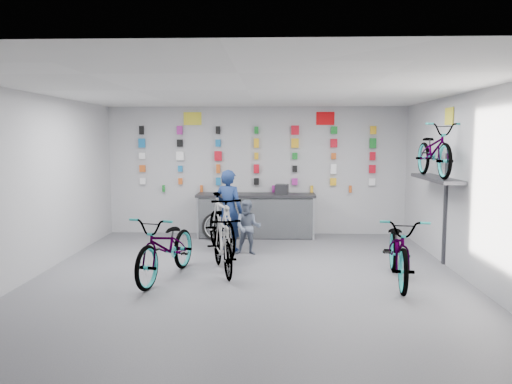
{
  "coord_description": "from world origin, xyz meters",
  "views": [
    {
      "loc": [
        0.41,
        -7.75,
        2.27
      ],
      "look_at": [
        0.08,
        1.4,
        1.28
      ],
      "focal_mm": 35.0,
      "sensor_mm": 36.0,
      "label": 1
    }
  ],
  "objects_px": {
    "bike_right": "(399,249)",
    "customer": "(248,227)",
    "counter": "(256,216)",
    "clerk": "(229,210)",
    "bike_left": "(167,246)",
    "bike_center": "(222,243)",
    "bike_service": "(221,224)"
  },
  "relations": [
    {
      "from": "bike_left",
      "to": "bike_right",
      "type": "xyz_separation_m",
      "value": [
        3.69,
        -0.07,
        0.01
      ]
    },
    {
      "from": "bike_left",
      "to": "clerk",
      "type": "xyz_separation_m",
      "value": [
        0.81,
        2.07,
        0.29
      ]
    },
    {
      "from": "counter",
      "to": "bike_center",
      "type": "height_order",
      "value": "bike_center"
    },
    {
      "from": "bike_center",
      "to": "bike_right",
      "type": "bearing_deg",
      "value": -24.62
    },
    {
      "from": "counter",
      "to": "customer",
      "type": "xyz_separation_m",
      "value": [
        -0.09,
        -1.73,
        0.05
      ]
    },
    {
      "from": "bike_center",
      "to": "bike_left",
      "type": "bearing_deg",
      "value": -171.81
    },
    {
      "from": "bike_center",
      "to": "customer",
      "type": "relative_size",
      "value": 1.57
    },
    {
      "from": "bike_service",
      "to": "clerk",
      "type": "bearing_deg",
      "value": 51.17
    },
    {
      "from": "counter",
      "to": "bike_service",
      "type": "xyz_separation_m",
      "value": [
        -0.61,
        -1.72,
        0.11
      ]
    },
    {
      "from": "bike_right",
      "to": "bike_service",
      "type": "distance_m",
      "value": 3.5
    },
    {
      "from": "bike_center",
      "to": "bike_right",
      "type": "height_order",
      "value": "bike_right"
    },
    {
      "from": "counter",
      "to": "bike_center",
      "type": "distance_m",
      "value": 3.11
    },
    {
      "from": "bike_left",
      "to": "clerk",
      "type": "relative_size",
      "value": 1.23
    },
    {
      "from": "bike_right",
      "to": "clerk",
      "type": "xyz_separation_m",
      "value": [
        -2.88,
        2.14,
        0.29
      ]
    },
    {
      "from": "counter",
      "to": "customer",
      "type": "relative_size",
      "value": 2.52
    },
    {
      "from": "bike_service",
      "to": "customer",
      "type": "distance_m",
      "value": 0.53
    },
    {
      "from": "bike_service",
      "to": "clerk",
      "type": "xyz_separation_m",
      "value": [
        0.11,
        0.33,
        0.23
      ]
    },
    {
      "from": "bike_left",
      "to": "bike_right",
      "type": "height_order",
      "value": "bike_right"
    },
    {
      "from": "clerk",
      "to": "counter",
      "type": "bearing_deg",
      "value": -87.15
    },
    {
      "from": "counter",
      "to": "bike_center",
      "type": "xyz_separation_m",
      "value": [
        -0.45,
        -3.08,
        0.02
      ]
    },
    {
      "from": "bike_right",
      "to": "customer",
      "type": "relative_size",
      "value": 1.9
    },
    {
      "from": "counter",
      "to": "clerk",
      "type": "xyz_separation_m",
      "value": [
        -0.5,
        -1.39,
        0.34
      ]
    },
    {
      "from": "customer",
      "to": "bike_right",
      "type": "bearing_deg",
      "value": -31.91
    },
    {
      "from": "bike_right",
      "to": "bike_service",
      "type": "height_order",
      "value": "bike_service"
    },
    {
      "from": "bike_left",
      "to": "bike_center",
      "type": "xyz_separation_m",
      "value": [
        0.86,
        0.38,
        -0.02
      ]
    },
    {
      "from": "counter",
      "to": "bike_right",
      "type": "height_order",
      "value": "bike_right"
    },
    {
      "from": "bike_center",
      "to": "clerk",
      "type": "height_order",
      "value": "clerk"
    },
    {
      "from": "bike_left",
      "to": "bike_service",
      "type": "relative_size",
      "value": 1.02
    },
    {
      "from": "bike_service",
      "to": "customer",
      "type": "height_order",
      "value": "bike_service"
    },
    {
      "from": "bike_left",
      "to": "customer",
      "type": "relative_size",
      "value": 1.88
    },
    {
      "from": "bike_left",
      "to": "bike_right",
      "type": "bearing_deg",
      "value": 11.84
    },
    {
      "from": "bike_center",
      "to": "bike_service",
      "type": "xyz_separation_m",
      "value": [
        -0.16,
        1.36,
        0.09
      ]
    }
  ]
}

